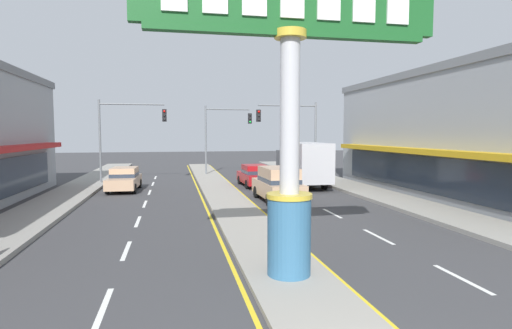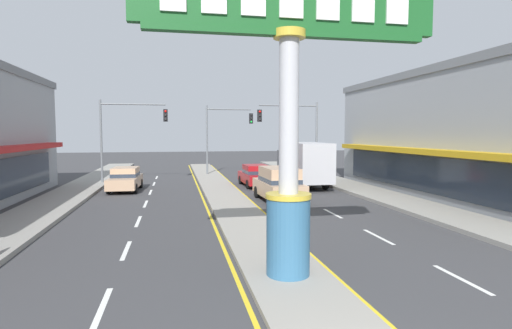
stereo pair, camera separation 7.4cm
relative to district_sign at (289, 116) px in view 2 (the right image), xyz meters
The scene contains 13 objects.
median_strip 13.03m from the district_sign, 90.00° to the left, with size 2.22×52.00×0.14m, color gray.
sidewalk_left 14.39m from the district_sign, 131.31° to the left, with size 2.78×60.00×0.18m, color gray.
sidewalk_right 14.39m from the district_sign, 48.69° to the left, with size 2.78×60.00×0.18m, color gray.
lane_markings 11.78m from the district_sign, 90.00° to the left, with size 8.96×52.00×0.01m.
district_sign is the anchor object (origin of this frame).
storefront_right 18.95m from the district_sign, 34.78° to the left, with size 10.45×21.93×7.48m.
traffic_light_left_side 22.32m from the district_sign, 106.53° to the left, with size 4.86×0.46×6.20m.
traffic_light_right_side 21.54m from the district_sign, 72.86° to the left, with size 4.86×0.46×6.20m.
traffic_light_median_far 26.46m from the district_sign, 86.84° to the left, with size 4.20×0.46×6.20m.
sedan_near_right_lane 18.86m from the district_sign, 81.43° to the left, with size 1.95×4.36×1.53m.
sedan_far_right_lane 19.10m from the district_sign, 108.81° to the left, with size 1.98×4.37×1.53m.
box_truck_near_left_lane 18.63m from the district_sign, 70.88° to the left, with size 2.29×6.92×3.12m.
suv_mid_left_lane 12.48m from the district_sign, 76.74° to the left, with size 2.09×4.66×1.90m.
Camera 2 is at (-2.80, -4.23, 3.77)m, focal length 28.54 mm.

